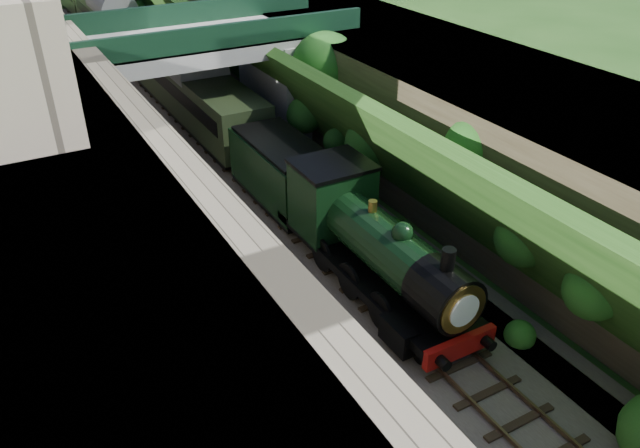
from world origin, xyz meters
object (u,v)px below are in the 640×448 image
(road_bridge, at_px, (208,74))
(tender, at_px, (283,175))
(locomotive, at_px, (373,247))
(tree, at_px, (326,69))

(road_bridge, distance_m, tender, 8.66)
(road_bridge, bearing_deg, locomotive, -89.06)
(locomotive, bearing_deg, tree, 68.10)
(road_bridge, xyz_separation_m, locomotive, (0.26, -15.66, -2.18))
(tree, relative_size, tender, 1.10)
(tree, height_order, tender, tree)
(locomotive, height_order, tender, locomotive)
(road_bridge, height_order, locomotive, road_bridge)
(road_bridge, distance_m, tree, 6.36)
(road_bridge, height_order, tree, road_bridge)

